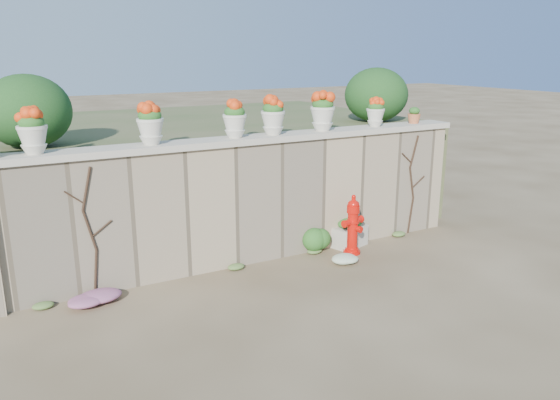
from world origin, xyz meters
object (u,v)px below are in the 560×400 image
urn_pot_0 (32,131)px  terracotta_pot (414,116)px  fire_hydrant (353,224)px  planter_box (350,233)px

urn_pot_0 → terracotta_pot: (6.62, -0.00, -0.17)m
urn_pot_0 → terracotta_pot: size_ratio=2.08×
fire_hydrant → terracotta_pot: terracotta_pot is taller
planter_box → terracotta_pot: terracotta_pot is taller
planter_box → terracotta_pot: size_ratio=2.44×
fire_hydrant → planter_box: 0.47m
fire_hydrant → terracotta_pot: bearing=5.2°
urn_pot_0 → planter_box: bearing=-3.1°
fire_hydrant → planter_box: (0.18, 0.33, -0.28)m
urn_pot_0 → fire_hydrant: bearing=-7.0°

